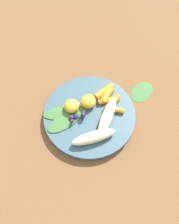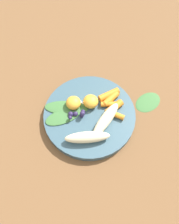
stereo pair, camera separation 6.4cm
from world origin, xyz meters
The scene contains 16 objects.
ground_plane centered at (0.00, 0.00, 0.00)m, with size 2.40×2.40×0.00m, color brown.
bowl centered at (0.00, 0.00, 0.01)m, with size 0.26×0.26×0.02m, color #385666.
banana_peeled_left centered at (0.05, 0.00, 0.04)m, with size 0.12×0.03×0.03m, color beige.
banana_peeled_right centered at (0.03, -0.07, 0.04)m, with size 0.12×0.03×0.03m, color beige.
orange_segment_near centered at (-0.05, 0.00, 0.04)m, with size 0.04×0.04×0.03m, color #F4A833.
orange_segment_far centered at (-0.01, 0.03, 0.04)m, with size 0.04×0.04×0.03m, color #F4A833.
carrot_front centered at (0.07, 0.03, 0.03)m, with size 0.01×0.01×0.05m, color orange.
carrot_mid_left centered at (0.05, 0.05, 0.03)m, with size 0.02×0.02×0.06m, color orange.
carrot_mid_right centered at (0.04, 0.05, 0.03)m, with size 0.02×0.02×0.05m, color orange.
carrot_rear centered at (0.03, 0.07, 0.03)m, with size 0.02×0.02×0.05m, color orange.
carrot_small centered at (0.02, 0.08, 0.03)m, with size 0.02×0.02×0.06m, color orange.
blueberry_pile centered at (-0.03, -0.02, 0.03)m, with size 0.05×0.04×0.03m.
coconut_shred_patch centered at (-0.05, 0.00, 0.02)m, with size 0.05×0.05×0.00m, color white.
kale_leaf_left centered at (-0.07, -0.02, 0.03)m, with size 0.13×0.04×0.01m, color #3D7038.
kale_leaf_right centered at (-0.06, -0.05, 0.03)m, with size 0.10×0.05×0.01m, color #3D7038.
kale_leaf_stray centered at (0.13, 0.13, 0.00)m, with size 0.09×0.06×0.01m, color #3D7038.
Camera 1 is at (0.09, -0.28, 0.60)m, focal length 36.61 mm.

